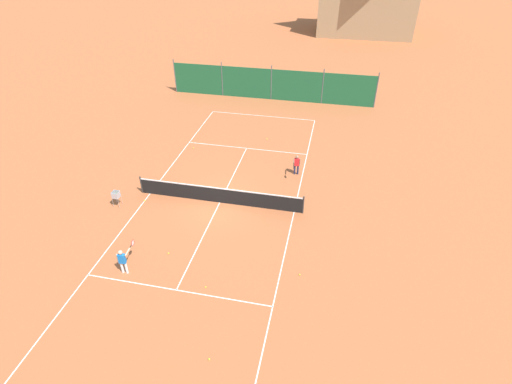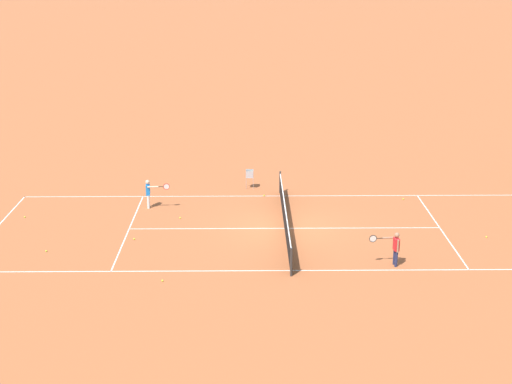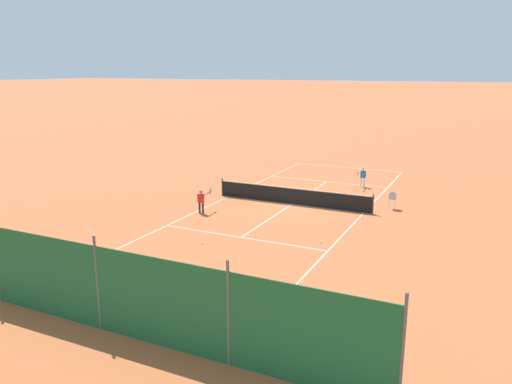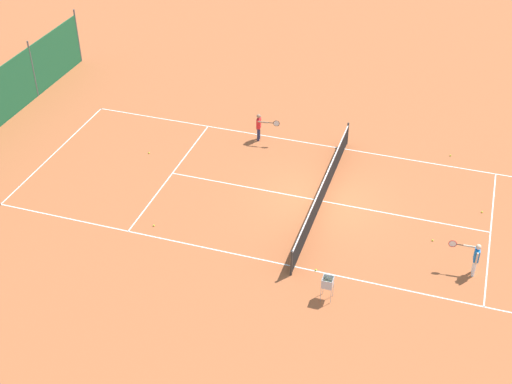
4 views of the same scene
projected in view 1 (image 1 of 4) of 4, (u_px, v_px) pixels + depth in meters
name	position (u px, v px, depth m)	size (l,w,h in m)	color
ground_plane	(220.00, 202.00, 21.85)	(600.00, 600.00, 0.00)	#B25B33
court_line_markings	(220.00, 202.00, 21.85)	(8.25, 23.85, 0.01)	white
tennis_net	(219.00, 195.00, 21.57)	(9.18, 0.08, 1.06)	#2D2D2D
windscreen_fence_far	(271.00, 84.00, 33.61)	(17.28, 0.08, 2.90)	#1E6038
player_far_baseline	(296.00, 164.00, 23.83)	(0.43, 1.08, 1.28)	#23284C
player_far_service	(123.00, 259.00, 17.13)	(0.44, 1.07, 1.29)	white
tennis_ball_by_net_left	(168.00, 253.00, 18.48)	(0.07, 0.07, 0.07)	#CCE033
tennis_ball_alley_left	(145.00, 201.00, 21.93)	(0.07, 0.07, 0.07)	#CCE033
tennis_ball_far_corner	(206.00, 287.00, 16.78)	(0.07, 0.07, 0.07)	#CCE033
tennis_ball_service_box	(267.00, 139.00, 28.08)	(0.07, 0.07, 0.07)	#CCE033
tennis_ball_mid_court	(209.00, 359.00, 14.04)	(0.07, 0.07, 0.07)	#CCE033
tennis_ball_alley_right	(193.00, 148.00, 26.98)	(0.07, 0.07, 0.07)	#CCE033
tennis_ball_by_net_right	(300.00, 275.00, 17.37)	(0.07, 0.07, 0.07)	#CCE033
ball_hopper	(116.00, 196.00, 21.25)	(0.36, 0.36, 0.89)	#B7B7BC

